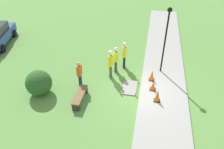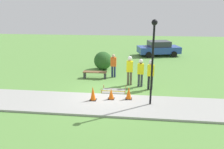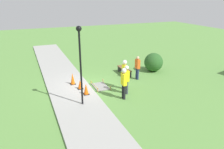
# 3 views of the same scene
# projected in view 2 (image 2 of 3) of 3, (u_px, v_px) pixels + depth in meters

# --- Properties ---
(ground_plane) EXTENTS (60.00, 60.00, 0.00)m
(ground_plane) POSITION_uv_depth(u_px,v_px,m) (108.00, 95.00, 12.46)
(ground_plane) COLOR #5B8E42
(sidewalk) EXTENTS (28.00, 2.66, 0.10)m
(sidewalk) POSITION_uv_depth(u_px,v_px,m) (104.00, 104.00, 11.18)
(sidewalk) COLOR #9E9E99
(sidewalk) RESTS_ON ground_plane
(wet_concrete_patch) EXTENTS (1.41, 0.90, 0.26)m
(wet_concrete_patch) POSITION_uv_depth(u_px,v_px,m) (114.00, 91.00, 13.01)
(wet_concrete_patch) COLOR gray
(wet_concrete_patch) RESTS_ON ground_plane
(traffic_cone_near_patch) EXTENTS (0.34, 0.34, 0.76)m
(traffic_cone_near_patch) POSITION_uv_depth(u_px,v_px,m) (93.00, 93.00, 11.46)
(traffic_cone_near_patch) COLOR black
(traffic_cone_near_patch) RESTS_ON sidewalk
(traffic_cone_far_patch) EXTENTS (0.34, 0.34, 0.58)m
(traffic_cone_far_patch) POSITION_uv_depth(u_px,v_px,m) (111.00, 94.00, 11.63)
(traffic_cone_far_patch) COLOR black
(traffic_cone_far_patch) RESTS_ON sidewalk
(traffic_cone_sidewalk_edge) EXTENTS (0.34, 0.34, 0.67)m
(traffic_cone_sidewalk_edge) POSITION_uv_depth(u_px,v_px,m) (129.00, 93.00, 11.62)
(traffic_cone_sidewalk_edge) COLOR black
(traffic_cone_sidewalk_edge) RESTS_ON sidewalk
(park_bench) EXTENTS (1.67, 0.44, 0.48)m
(park_bench) POSITION_uv_depth(u_px,v_px,m) (95.00, 74.00, 15.50)
(park_bench) COLOR #2D2D33
(park_bench) RESTS_ON ground_plane
(worker_supervisor) EXTENTS (0.40, 0.28, 1.92)m
(worker_supervisor) POSITION_uv_depth(u_px,v_px,m) (130.00, 68.00, 13.84)
(worker_supervisor) COLOR brown
(worker_supervisor) RESTS_ON ground_plane
(worker_assistant) EXTENTS (0.40, 0.27, 1.86)m
(worker_assistant) POSITION_uv_depth(u_px,v_px,m) (151.00, 72.00, 13.08)
(worker_assistant) COLOR black
(worker_assistant) RESTS_ON ground_plane
(worker_trainee) EXTENTS (0.40, 0.26, 1.79)m
(worker_trainee) POSITION_uv_depth(u_px,v_px,m) (141.00, 70.00, 13.60)
(worker_trainee) COLOR #383D47
(worker_trainee) RESTS_ON ground_plane
(bystander_in_orange_shirt) EXTENTS (0.40, 0.22, 1.69)m
(bystander_in_orange_shirt) POSITION_uv_depth(u_px,v_px,m) (113.00, 64.00, 15.56)
(bystander_in_orange_shirt) COLOR navy
(bystander_in_orange_shirt) RESTS_ON ground_plane
(lamppost_near) EXTENTS (0.28, 0.28, 4.18)m
(lamppost_near) POSITION_uv_depth(u_px,v_px,m) (153.00, 51.00, 10.31)
(lamppost_near) COLOR black
(lamppost_near) RESTS_ON sidewalk
(parked_car_blue) EXTENTS (4.64, 2.90, 1.55)m
(parked_car_blue) POSITION_uv_depth(u_px,v_px,m) (159.00, 48.00, 23.02)
(parked_car_blue) COLOR #28479E
(parked_car_blue) RESTS_ON ground_plane
(shrub_rounded_near) EXTENTS (1.46, 1.46, 1.46)m
(shrub_rounded_near) POSITION_uv_depth(u_px,v_px,m) (103.00, 61.00, 17.68)
(shrub_rounded_near) COLOR #285623
(shrub_rounded_near) RESTS_ON ground_plane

